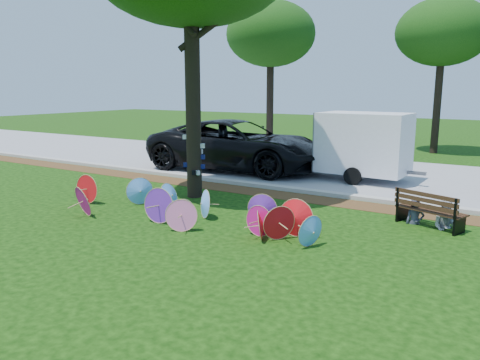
# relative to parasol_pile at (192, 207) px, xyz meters

# --- Properties ---
(ground) EXTENTS (90.00, 90.00, 0.00)m
(ground) POSITION_rel_parasol_pile_xyz_m (0.09, -0.76, -0.38)
(ground) COLOR black
(ground) RESTS_ON ground
(mulch_strip) EXTENTS (90.00, 1.00, 0.01)m
(mulch_strip) POSITION_rel_parasol_pile_xyz_m (0.09, 3.74, -0.38)
(mulch_strip) COLOR #472D16
(mulch_strip) RESTS_ON ground
(curb) EXTENTS (90.00, 0.30, 0.12)m
(curb) POSITION_rel_parasol_pile_xyz_m (0.09, 4.44, -0.32)
(curb) COLOR #B7B5AD
(curb) RESTS_ON ground
(street) EXTENTS (90.00, 8.00, 0.01)m
(street) POSITION_rel_parasol_pile_xyz_m (0.09, 8.59, -0.38)
(street) COLOR gray
(street) RESTS_ON ground
(parasol_pile) EXTENTS (7.46, 2.35, 0.88)m
(parasol_pile) POSITION_rel_parasol_pile_xyz_m (0.00, 0.00, 0.00)
(parasol_pile) COLOR red
(parasol_pile) RESTS_ON ground
(black_van) EXTENTS (7.28, 3.80, 1.96)m
(black_van) POSITION_rel_parasol_pile_xyz_m (-3.02, 6.88, 0.60)
(black_van) COLOR black
(black_van) RESTS_ON ground
(cargo_trailer) EXTENTS (3.02, 1.98, 2.66)m
(cargo_trailer) POSITION_rel_parasol_pile_xyz_m (1.90, 7.31, 0.95)
(cargo_trailer) COLOR white
(cargo_trailer) RESTS_ON ground
(park_bench) EXTENTS (1.72, 1.13, 0.84)m
(park_bench) POSITION_rel_parasol_pile_xyz_m (4.95, 2.66, 0.04)
(park_bench) COLOR black
(park_bench) RESTS_ON ground
(person_left) EXTENTS (0.51, 0.44, 1.19)m
(person_left) POSITION_rel_parasol_pile_xyz_m (4.60, 2.71, 0.21)
(person_left) COLOR #3C3F53
(person_left) RESTS_ON ground
(person_right) EXTENTS (0.72, 0.61, 1.32)m
(person_right) POSITION_rel_parasol_pile_xyz_m (5.30, 2.71, 0.28)
(person_right) COLOR #BAB9C3
(person_right) RESTS_ON ground
(bg_trees) EXTENTS (19.15, 7.99, 7.40)m
(bg_trees) POSITION_rel_parasol_pile_xyz_m (2.79, 14.11, 5.38)
(bg_trees) COLOR black
(bg_trees) RESTS_ON ground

